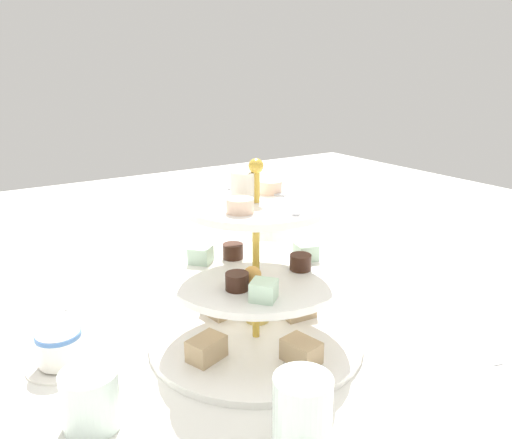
# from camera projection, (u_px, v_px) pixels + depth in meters

# --- Properties ---
(ground_plane) EXTENTS (2.40, 2.40, 0.00)m
(ground_plane) POSITION_uv_depth(u_px,v_px,m) (256.00, 342.00, 0.74)
(ground_plane) COLOR silver
(tiered_serving_stand) EXTENTS (0.30, 0.30, 0.27)m
(tiered_serving_stand) POSITION_uv_depth(u_px,v_px,m) (256.00, 290.00, 0.71)
(tiered_serving_stand) COLOR white
(tiered_serving_stand) RESTS_ON ground_plane
(water_glass_tall_right) EXTENTS (0.07, 0.07, 0.12)m
(water_glass_tall_right) POSITION_uv_depth(u_px,v_px,m) (269.00, 245.00, 0.96)
(water_glass_tall_right) COLOR silver
(water_glass_tall_right) RESTS_ON ground_plane
(water_glass_short_left) EXTENTS (0.06, 0.06, 0.07)m
(water_glass_short_left) POSITION_uv_depth(u_px,v_px,m) (91.00, 399.00, 0.56)
(water_glass_short_left) COLOR silver
(water_glass_short_left) RESTS_ON ground_plane
(teacup_with_saucer) EXTENTS (0.09, 0.09, 0.05)m
(teacup_with_saucer) POSITION_uv_depth(u_px,v_px,m) (60.00, 350.00, 0.67)
(teacup_with_saucer) COLOR white
(teacup_with_saucer) RESTS_ON ground_plane
(butter_knife_left) EXTENTS (0.17, 0.07, 0.00)m
(butter_knife_left) POSITION_uv_depth(u_px,v_px,m) (459.00, 333.00, 0.76)
(butter_knife_left) COLOR silver
(butter_knife_left) RESTS_ON ground_plane
(butter_knife_right) EXTENTS (0.07, 0.16, 0.00)m
(butter_knife_right) POSITION_uv_depth(u_px,v_px,m) (110.00, 293.00, 0.89)
(butter_knife_right) COLOR silver
(butter_knife_right) RESTS_ON ground_plane
(water_glass_mid_back) EXTENTS (0.06, 0.06, 0.09)m
(water_glass_mid_back) POSITION_uv_depth(u_px,v_px,m) (302.00, 418.00, 0.51)
(water_glass_mid_back) COLOR silver
(water_glass_mid_back) RESTS_ON ground_plane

